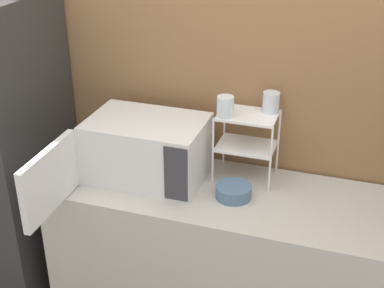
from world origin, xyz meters
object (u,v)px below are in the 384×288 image
object	(u,v)px
microwave	(142,150)
glass_front_left	(225,107)
dish_rack	(247,132)
bowl	(233,192)
glass_back_right	(271,102)

from	to	relation	value
microwave	glass_front_left	size ratio (longest dim) A/B	8.29
microwave	dish_rack	xyz separation A→B (m)	(0.46, 0.17, 0.09)
dish_rack	bowl	bearing A→B (deg)	-91.53
microwave	glass_front_left	distance (m)	0.45
microwave	dish_rack	distance (m)	0.50
microwave	bowl	size ratio (longest dim) A/B	4.93
glass_front_left	glass_back_right	world-z (taller)	same
glass_front_left	bowl	bearing A→B (deg)	-58.82
microwave	glass_back_right	xyz separation A→B (m)	(0.56, 0.22, 0.23)
glass_back_right	microwave	bearing A→B (deg)	-158.07
microwave	glass_back_right	bearing A→B (deg)	21.93
dish_rack	glass_front_left	world-z (taller)	glass_front_left
glass_front_left	bowl	xyz separation A→B (m)	(0.09, -0.14, -0.35)
dish_rack	glass_back_right	world-z (taller)	glass_back_right
glass_front_left	glass_back_right	bearing A→B (deg)	31.86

